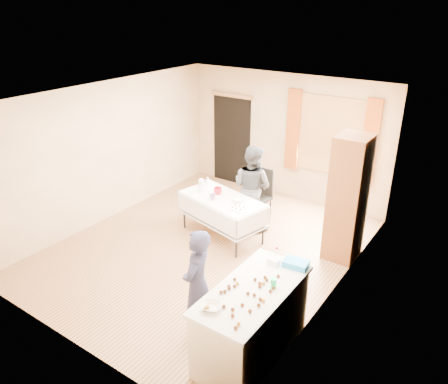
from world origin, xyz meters
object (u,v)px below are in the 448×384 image
Objects in this scene: counter at (252,321)px; party_table at (222,213)px; cabinet at (348,199)px; chair at (258,205)px; woman at (252,187)px; girl at (197,284)px.

party_table is (-1.90, 2.11, -0.01)m from counter.
cabinet is at bearing 87.88° from counter.
chair is 0.65× the size of woman.
counter is at bearing -34.93° from party_table.
counter is at bearing -59.31° from chair.
girl is 2.98m from woman.
cabinet reaches higher than party_table.
party_table is at bearing -165.85° from girl.
cabinet reaches higher than girl.
girl is at bearing -172.72° from counter.
cabinet reaches higher than woman.
counter is at bearing 127.01° from woman.
counter is at bearing -92.12° from cabinet.
woman is at bearing 121.48° from counter.
woman reaches higher than chair.
counter is 3.45m from chair.
woman reaches higher than girl.
cabinet is 2.17m from party_table.
girl is at bearing -71.54° from chair.
party_table is at bearing -101.60° from chair.
woman is at bearing -84.14° from chair.
chair is at bearing 119.41° from counter.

